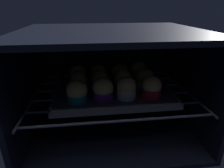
# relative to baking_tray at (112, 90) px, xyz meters

# --- Properties ---
(oven_cavity) EXTENTS (0.59, 0.47, 0.37)m
(oven_cavity) POSITION_rel_baking_tray_xyz_m (0.00, 0.05, 0.02)
(oven_cavity) COLOR black
(oven_cavity) RESTS_ON ground
(oven_rack) EXTENTS (0.55, 0.42, 0.01)m
(oven_rack) POSITION_rel_baking_tray_xyz_m (0.00, 0.01, -0.01)
(oven_rack) COLOR #444756
(oven_rack) RESTS_ON oven_cavity
(baking_tray) EXTENTS (0.39, 0.31, 0.02)m
(baking_tray) POSITION_rel_baking_tray_xyz_m (0.00, 0.00, 0.00)
(baking_tray) COLOR #4C4C51
(baking_tray) RESTS_ON oven_rack
(muffin_row0_col0) EXTENTS (0.06, 0.06, 0.07)m
(muffin_row0_col0) POSITION_rel_baking_tray_xyz_m (-0.12, -0.08, 0.04)
(muffin_row0_col0) COLOR #0C8C84
(muffin_row0_col0) RESTS_ON baking_tray
(muffin_row0_col1) EXTENTS (0.06, 0.06, 0.07)m
(muffin_row0_col1) POSITION_rel_baking_tray_xyz_m (-0.04, -0.07, 0.04)
(muffin_row0_col1) COLOR #7A238C
(muffin_row0_col1) RESTS_ON baking_tray
(muffin_row0_col2) EXTENTS (0.06, 0.06, 0.07)m
(muffin_row0_col2) POSITION_rel_baking_tray_xyz_m (0.04, -0.08, 0.04)
(muffin_row0_col2) COLOR silver
(muffin_row0_col2) RESTS_ON baking_tray
(muffin_row0_col3) EXTENTS (0.06, 0.06, 0.07)m
(muffin_row0_col3) POSITION_rel_baking_tray_xyz_m (0.12, -0.08, 0.04)
(muffin_row0_col3) COLOR red
(muffin_row0_col3) RESTS_ON baking_tray
(muffin_row1_col0) EXTENTS (0.06, 0.06, 0.07)m
(muffin_row1_col0) POSITION_rel_baking_tray_xyz_m (-0.11, 0.00, 0.04)
(muffin_row1_col0) COLOR #7A238C
(muffin_row1_col0) RESTS_ON baking_tray
(muffin_row1_col1) EXTENTS (0.06, 0.06, 0.07)m
(muffin_row1_col1) POSITION_rel_baking_tray_xyz_m (-0.04, 0.00, 0.04)
(muffin_row1_col1) COLOR #1928B7
(muffin_row1_col1) RESTS_ON baking_tray
(muffin_row1_col2) EXTENTS (0.06, 0.06, 0.07)m
(muffin_row1_col2) POSITION_rel_baking_tray_xyz_m (0.04, -0.00, 0.04)
(muffin_row1_col2) COLOR #0C8C84
(muffin_row1_col2) RESTS_ON baking_tray
(muffin_row1_col3) EXTENTS (0.06, 0.06, 0.07)m
(muffin_row1_col3) POSITION_rel_baking_tray_xyz_m (0.12, 0.00, 0.04)
(muffin_row1_col3) COLOR silver
(muffin_row1_col3) RESTS_ON baking_tray
(muffin_row2_col0) EXTENTS (0.06, 0.06, 0.07)m
(muffin_row2_col0) POSITION_rel_baking_tray_xyz_m (-0.12, 0.07, 0.04)
(muffin_row2_col0) COLOR #7A238C
(muffin_row2_col0) RESTS_ON baking_tray
(muffin_row2_col1) EXTENTS (0.06, 0.06, 0.07)m
(muffin_row2_col1) POSITION_rel_baking_tray_xyz_m (-0.04, 0.08, 0.04)
(muffin_row2_col1) COLOR #7A238C
(muffin_row2_col1) RESTS_ON baking_tray
(muffin_row2_col2) EXTENTS (0.06, 0.06, 0.07)m
(muffin_row2_col2) POSITION_rel_baking_tray_xyz_m (0.04, 0.08, 0.03)
(muffin_row2_col2) COLOR #1928B7
(muffin_row2_col2) RESTS_ON baking_tray
(muffin_row2_col3) EXTENTS (0.06, 0.06, 0.07)m
(muffin_row2_col3) POSITION_rel_baking_tray_xyz_m (0.11, 0.08, 0.04)
(muffin_row2_col3) COLOR silver
(muffin_row2_col3) RESTS_ON baking_tray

